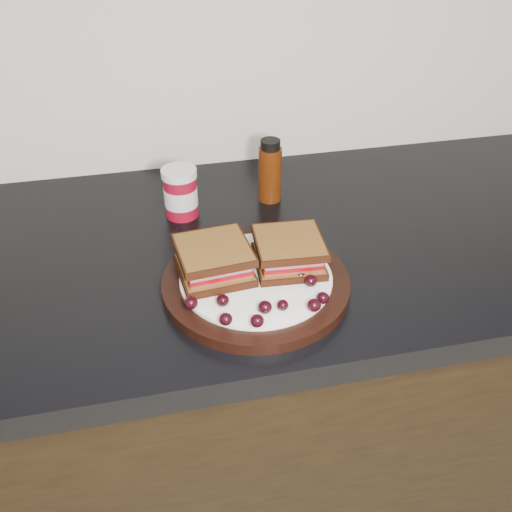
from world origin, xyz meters
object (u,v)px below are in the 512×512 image
(plate, at_px, (256,284))
(oil_bottle, at_px, (270,170))
(condiment_jar, at_px, (181,193))
(sandwich_left, at_px, (214,260))

(plate, xyz_separation_m, oil_bottle, (0.08, 0.26, 0.05))
(condiment_jar, distance_m, oil_bottle, 0.17)
(sandwich_left, height_order, condiment_jar, condiment_jar)
(plate, relative_size, sandwich_left, 2.68)
(condiment_jar, bearing_deg, sandwich_left, -83.11)
(sandwich_left, relative_size, condiment_jar, 1.15)
(sandwich_left, xyz_separation_m, condiment_jar, (-0.03, 0.21, -0.00))
(plate, height_order, condiment_jar, condiment_jar)
(sandwich_left, bearing_deg, oil_bottle, 53.71)
(plate, xyz_separation_m, sandwich_left, (-0.06, 0.02, 0.04))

